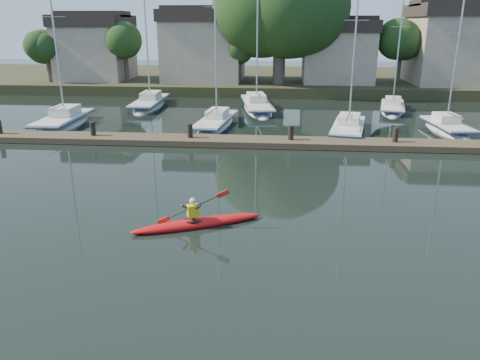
# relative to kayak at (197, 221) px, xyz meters

# --- Properties ---
(ground) EXTENTS (160.00, 160.00, 0.00)m
(ground) POSITION_rel_kayak_xyz_m (0.44, -2.08, -0.19)
(ground) COLOR black
(ground) RESTS_ON ground
(kayak) EXTENTS (4.61, 2.59, 1.53)m
(kayak) POSITION_rel_kayak_xyz_m (0.00, 0.00, 0.00)
(kayak) COLOR #B40D0E
(kayak) RESTS_ON ground
(dock) EXTENTS (34.00, 2.00, 1.80)m
(dock) POSITION_rel_kayak_xyz_m (0.44, 11.92, 0.02)
(dock) COLOR brown
(dock) RESTS_ON ground
(sailboat_0) EXTENTS (2.60, 8.13, 12.75)m
(sailboat_0) POSITION_rel_kayak_xyz_m (-12.49, 16.29, -0.39)
(sailboat_0) COLOR silver
(sailboat_0) RESTS_ON ground
(sailboat_2) EXTENTS (2.70, 8.36, 13.60)m
(sailboat_2) POSITION_rel_kayak_xyz_m (-1.73, 17.12, -0.36)
(sailboat_2) COLOR silver
(sailboat_2) RESTS_ON ground
(sailboat_3) EXTENTS (3.42, 7.85, 12.27)m
(sailboat_3) POSITION_rel_kayak_xyz_m (7.28, 15.75, -0.37)
(sailboat_3) COLOR silver
(sailboat_3) RESTS_ON ground
(sailboat_4) EXTENTS (2.49, 6.58, 10.94)m
(sailboat_4) POSITION_rel_kayak_xyz_m (13.97, 16.87, -0.36)
(sailboat_4) COLOR silver
(sailboat_4) RESTS_ON ground
(sailboat_5) EXTENTS (2.44, 9.10, 14.94)m
(sailboat_5) POSITION_rel_kayak_xyz_m (-8.59, 24.59, -0.37)
(sailboat_5) COLOR silver
(sailboat_5) RESTS_ON ground
(sailboat_6) EXTENTS (3.75, 10.34, 16.10)m
(sailboat_6) POSITION_rel_kayak_xyz_m (0.76, 24.15, -0.37)
(sailboat_6) COLOR silver
(sailboat_6) RESTS_ON ground
(sailboat_7) EXTENTS (3.31, 7.37, 11.51)m
(sailboat_7) POSITION_rel_kayak_xyz_m (11.95, 24.31, -0.36)
(sailboat_7) COLOR silver
(sailboat_7) RESTS_ON ground
(shore) EXTENTS (90.00, 25.25, 12.75)m
(shore) POSITION_rel_kayak_xyz_m (2.06, 38.21, 3.04)
(shore) COLOR #273118
(shore) RESTS_ON ground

